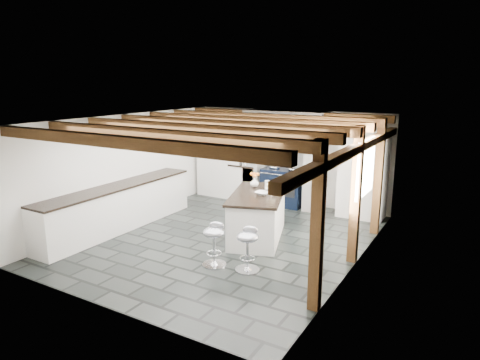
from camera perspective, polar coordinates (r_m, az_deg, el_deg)
The scene contains 6 objects.
ground at distance 8.37m, azimuth -1.99°, elevation -7.81°, with size 6.00×6.00×0.00m, color black.
room_shell at distance 9.54m, azimuth -0.60°, elevation 1.49°, with size 6.00×6.03×6.00m.
range_cooker at distance 10.49m, azimuth 5.80°, elevation -0.86°, with size 1.00×0.63×0.99m.
kitchen_island at distance 8.28m, azimuth 2.36°, elevation -4.70°, with size 1.48×2.02×1.20m.
bar_stool_near at distance 6.88m, azimuth 1.02°, elevation -8.50°, with size 0.45×0.45×0.74m.
bar_stool_far at distance 7.08m, azimuth -3.48°, elevation -7.87°, with size 0.47×0.47×0.74m.
Camera 1 is at (4.19, -6.60, 3.00)m, focal length 32.00 mm.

